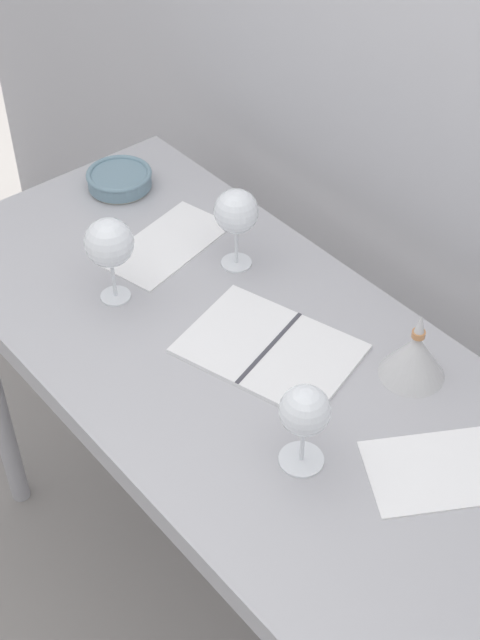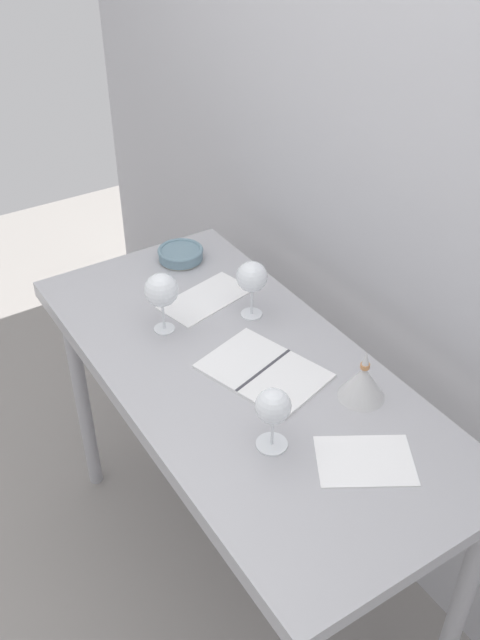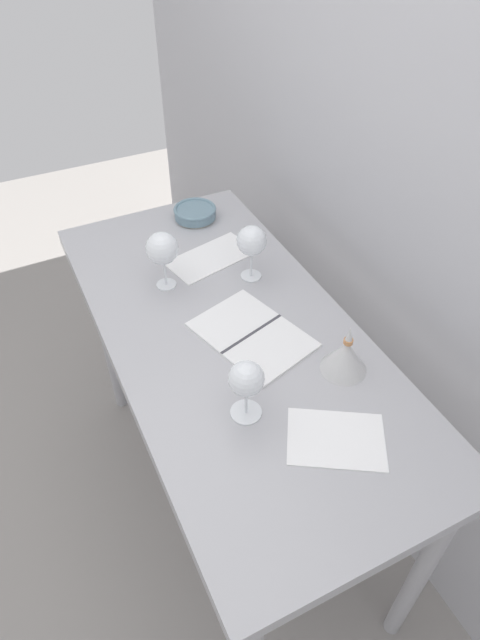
{
  "view_description": "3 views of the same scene",
  "coord_description": "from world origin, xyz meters",
  "px_view_note": "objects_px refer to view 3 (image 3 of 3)",
  "views": [
    {
      "loc": [
        0.92,
        -0.77,
        2.07
      ],
      "look_at": [
        0.04,
        -0.03,
        1.01
      ],
      "focal_mm": 50.45,
      "sensor_mm": 36.0,
      "label": 1
    },
    {
      "loc": [
        1.2,
        -0.77,
        2.1
      ],
      "look_at": [
        -0.08,
        0.04,
        0.99
      ],
      "focal_mm": 39.4,
      "sensor_mm": 36.0,
      "label": 2
    },
    {
      "loc": [
        0.97,
        -0.45,
        1.92
      ],
      "look_at": [
        0.02,
        0.01,
        0.94
      ],
      "focal_mm": 30.09,
      "sensor_mm": 36.0,
      "label": 3
    }
  ],
  "objects_px": {
    "wine_glass_near_right": "(246,380)",
    "wine_glass_far_left": "(252,242)",
    "tasting_sheet_upper": "(336,439)",
    "decanter_funnel": "(345,356)",
    "wine_glass_near_left": "(162,250)",
    "tasting_sheet_lower": "(211,257)",
    "tasting_bowl": "(195,213)",
    "open_notebook": "(252,335)"
  },
  "relations": [
    {
      "from": "wine_glass_near_right",
      "to": "tasting_sheet_lower",
      "type": "relative_size",
      "value": 0.59
    },
    {
      "from": "wine_glass_far_left",
      "to": "tasting_sheet_upper",
      "type": "distance_m",
      "value": 0.64
    },
    {
      "from": "wine_glass_near_left",
      "to": "decanter_funnel",
      "type": "xyz_separation_m",
      "value": [
        0.52,
        0.29,
        -0.08
      ]
    },
    {
      "from": "open_notebook",
      "to": "decanter_funnel",
      "type": "bearing_deg",
      "value": 20.12
    },
    {
      "from": "tasting_sheet_upper",
      "to": "decanter_funnel",
      "type": "xyz_separation_m",
      "value": [
        -0.17,
        0.14,
        0.05
      ]
    },
    {
      "from": "wine_glass_far_left",
      "to": "tasting_bowl",
      "type": "relative_size",
      "value": 1.18
    },
    {
      "from": "wine_glass_far_left",
      "to": "wine_glass_near_left",
      "type": "distance_m",
      "value": 0.26
    },
    {
      "from": "wine_glass_far_left",
      "to": "tasting_sheet_lower",
      "type": "height_order",
      "value": "wine_glass_far_left"
    },
    {
      "from": "wine_glass_near_right",
      "to": "tasting_bowl",
      "type": "relative_size",
      "value": 1.1
    },
    {
      "from": "wine_glass_far_left",
      "to": "decanter_funnel",
      "type": "relative_size",
      "value": 1.23
    },
    {
      "from": "wine_glass_near_right",
      "to": "tasting_bowl",
      "type": "distance_m",
      "value": 0.87
    },
    {
      "from": "wine_glass_near_left",
      "to": "tasting_sheet_lower",
      "type": "distance_m",
      "value": 0.23
    },
    {
      "from": "tasting_sheet_lower",
      "to": "wine_glass_near_left",
      "type": "bearing_deg",
      "value": -81.77
    },
    {
      "from": "wine_glass_far_left",
      "to": "wine_glass_near_left",
      "type": "height_order",
      "value": "wine_glass_near_left"
    },
    {
      "from": "tasting_bowl",
      "to": "decanter_funnel",
      "type": "distance_m",
      "value": 0.83
    },
    {
      "from": "tasting_bowl",
      "to": "open_notebook",
      "type": "bearing_deg",
      "value": -8.14
    },
    {
      "from": "wine_glass_near_left",
      "to": "tasting_sheet_lower",
      "type": "bearing_deg",
      "value": 111.33
    },
    {
      "from": "decanter_funnel",
      "to": "open_notebook",
      "type": "bearing_deg",
      "value": -143.4
    },
    {
      "from": "wine_glass_far_left",
      "to": "wine_glass_near_left",
      "type": "xyz_separation_m",
      "value": [
        -0.07,
        -0.25,
        0.0
      ]
    },
    {
      "from": "wine_glass_near_right",
      "to": "wine_glass_far_left",
      "type": "xyz_separation_m",
      "value": [
        -0.46,
        0.25,
        0.01
      ]
    },
    {
      "from": "open_notebook",
      "to": "tasting_sheet_upper",
      "type": "relative_size",
      "value": 1.64
    },
    {
      "from": "tasting_sheet_lower",
      "to": "decanter_funnel",
      "type": "xyz_separation_m",
      "value": [
        0.59,
        0.11,
        0.05
      ]
    },
    {
      "from": "wine_glass_near_left",
      "to": "decanter_funnel",
      "type": "bearing_deg",
      "value": 29.17
    },
    {
      "from": "wine_glass_far_left",
      "to": "tasting_sheet_lower",
      "type": "relative_size",
      "value": 0.64
    },
    {
      "from": "tasting_sheet_upper",
      "to": "decanter_funnel",
      "type": "relative_size",
      "value": 1.53
    },
    {
      "from": "open_notebook",
      "to": "tasting_bowl",
      "type": "relative_size",
      "value": 2.41
    },
    {
      "from": "wine_glass_far_left",
      "to": "tasting_bowl",
      "type": "xyz_separation_m",
      "value": [
        -0.38,
        -0.03,
        -0.1
      ]
    },
    {
      "from": "tasting_sheet_upper",
      "to": "decanter_funnel",
      "type": "bearing_deg",
      "value": 172.99
    },
    {
      "from": "tasting_bowl",
      "to": "decanter_funnel",
      "type": "height_order",
      "value": "decanter_funnel"
    },
    {
      "from": "wine_glass_near_left",
      "to": "tasting_sheet_lower",
      "type": "height_order",
      "value": "wine_glass_near_left"
    },
    {
      "from": "wine_glass_far_left",
      "to": "decanter_funnel",
      "type": "height_order",
      "value": "wine_glass_far_left"
    },
    {
      "from": "open_notebook",
      "to": "tasting_sheet_lower",
      "type": "xyz_separation_m",
      "value": [
        -0.38,
        0.04,
        -0.0
      ]
    },
    {
      "from": "wine_glass_near_right",
      "to": "wine_glass_far_left",
      "type": "distance_m",
      "value": 0.52
    },
    {
      "from": "open_notebook",
      "to": "tasting_sheet_lower",
      "type": "relative_size",
      "value": 1.3
    },
    {
      "from": "wine_glass_far_left",
      "to": "tasting_bowl",
      "type": "distance_m",
      "value": 0.4
    },
    {
      "from": "tasting_bowl",
      "to": "decanter_funnel",
      "type": "bearing_deg",
      "value": 4.67
    },
    {
      "from": "open_notebook",
      "to": "tasting_sheet_lower",
      "type": "height_order",
      "value": "open_notebook"
    },
    {
      "from": "tasting_sheet_upper",
      "to": "tasting_sheet_lower",
      "type": "xyz_separation_m",
      "value": [
        -0.76,
        0.02,
        0.0
      ]
    },
    {
      "from": "wine_glass_near_right",
      "to": "wine_glass_near_left",
      "type": "distance_m",
      "value": 0.53
    },
    {
      "from": "wine_glass_near_left",
      "to": "open_notebook",
      "type": "distance_m",
      "value": 0.36
    },
    {
      "from": "decanter_funnel",
      "to": "tasting_sheet_upper",
      "type": "bearing_deg",
      "value": -38.07
    },
    {
      "from": "tasting_sheet_upper",
      "to": "wine_glass_far_left",
      "type": "bearing_deg",
      "value": -157.74
    }
  ]
}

